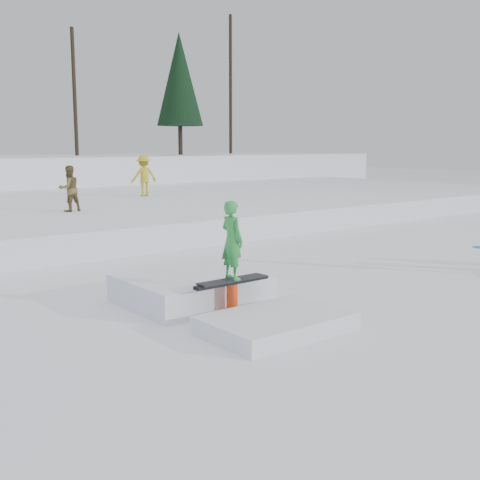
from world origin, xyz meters
TOP-DOWN VIEW (x-y plane):
  - ground at (0.00, 0.00)m, footprint 120.00×120.00m
  - snow_midrise at (0.00, 16.00)m, footprint 50.00×18.00m
  - treeline at (6.18, 28.28)m, footprint 40.24×4.22m
  - walker_olive at (1.04, 12.12)m, footprint 0.84×0.69m
  - walker_ygreen at (6.22, 16.04)m, footprint 1.25×0.81m
  - jib_rail_feature at (-0.81, 1.17)m, footprint 2.60×4.40m

SIDE VIEW (x-z plane):
  - ground at x=0.00m, z-range 0.00..0.00m
  - jib_rail_feature at x=-0.81m, z-range -0.75..1.36m
  - snow_midrise at x=0.00m, z-range 0.00..0.80m
  - walker_olive at x=1.04m, z-range 0.80..2.39m
  - walker_ygreen at x=6.22m, z-range 0.80..2.63m
  - treeline at x=6.18m, z-range 2.20..12.70m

